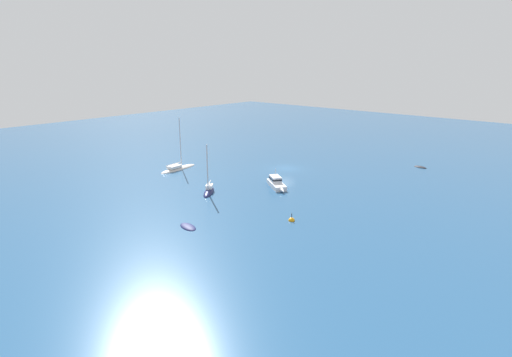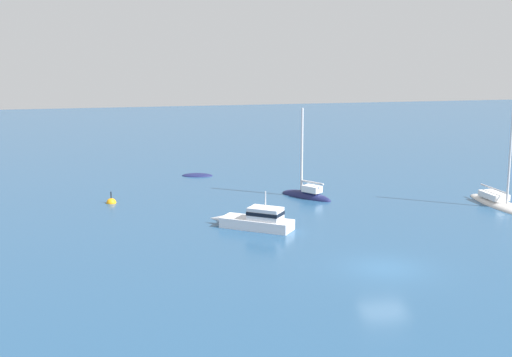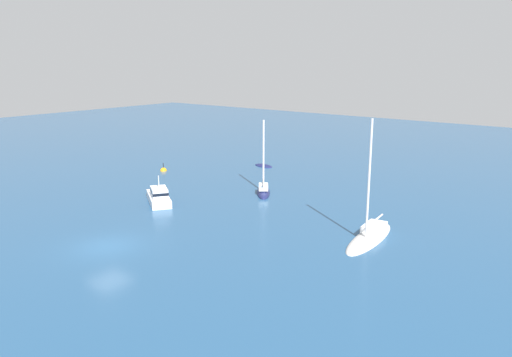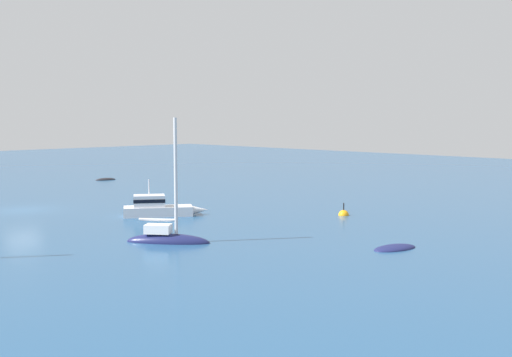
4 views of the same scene
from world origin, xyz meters
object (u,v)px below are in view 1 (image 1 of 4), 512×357
Objects in this scene: rib at (188,227)px; cabin_cruiser at (276,183)px; sailboat at (178,168)px; channel_buoy at (292,221)px; sailboat_1 at (209,191)px; tender at (420,167)px.

rib is 0.53× the size of cabin_cruiser.
cabin_cruiser is (-17.42, -1.96, 0.57)m from rib.
sailboat is 7.15× the size of channel_buoy.
rib is 0.40× the size of sailboat_1.
sailboat_1 is (7.93, -5.19, -0.38)m from cabin_cruiser.
cabin_cruiser is (-2.93, 18.08, 0.42)m from sailboat.
tender reaches higher than rib.
rib is 2.33× the size of channel_buoy.
rib is (41.60, -9.04, 0.00)m from tender.
rib is at bearing -39.29° from channel_buoy.
rib is at bearing 89.39° from tender.
tender is at bearing 115.81° from sailboat_1.
tender is 1.94× the size of channel_buoy.
tender is at bearing -89.96° from rib.
tender is at bearing 99.88° from cabin_cruiser.
tender is 0.44× the size of cabin_cruiser.
sailboat is at bearing 54.64° from tender.
sailboat is 1.63× the size of cabin_cruiser.
cabin_cruiser reaches higher than rib.
sailboat_1 is 5.88× the size of channel_buoy.
rib is 17.53m from cabin_cruiser.
sailboat_1 is at bearing 74.90° from tender.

